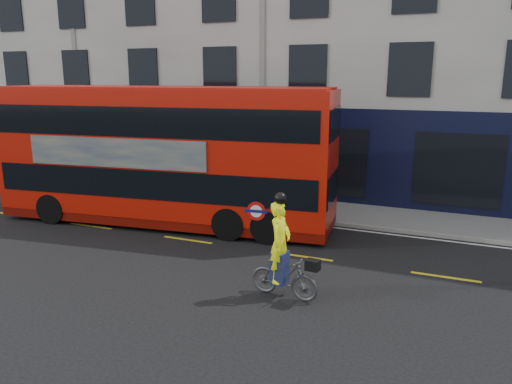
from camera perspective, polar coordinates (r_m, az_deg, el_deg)
The scene contains 8 objects.
ground at distance 15.50m, azimuth -10.64°, elevation -7.05°, with size 120.00×120.00×0.00m, color black.
pavement at distance 20.94m, azimuth -0.87°, elevation -1.27°, with size 60.00×3.00×0.12m, color gray.
kerb at distance 19.62m, azimuth -2.63°, elevation -2.27°, with size 60.00×0.12×0.13m, color gray.
building_terrace at distance 26.38m, azimuth 5.00°, elevation 17.96°, with size 50.00×10.07×15.00m.
road_edge_line at distance 19.38m, azimuth -3.01°, elevation -2.67°, with size 58.00×0.10×0.01m, color silver.
lane_dashes at distance 16.69m, azimuth -7.81°, elevation -5.44°, with size 58.00×0.12×0.01m, color gold, non-canonical shape.
bus at distance 18.16m, azimuth -10.39°, elevation 4.19°, with size 12.42×4.16×4.92m.
cyclist at distance 12.19m, azimuth 3.04°, elevation -7.95°, with size 1.81×0.77×2.64m.
Camera 1 is at (8.16, -12.05, 5.33)m, focal length 35.00 mm.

